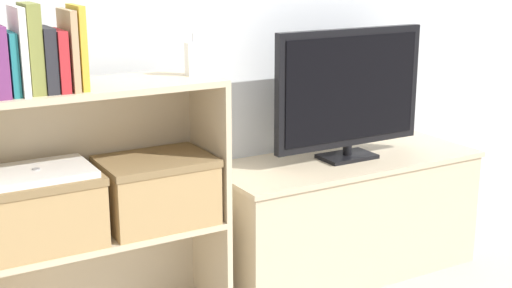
# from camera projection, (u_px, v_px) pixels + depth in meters

# --- Properties ---
(tv_stand) EXTENTS (1.10, 0.43, 0.49)m
(tv_stand) POSITION_uv_depth(u_px,v_px,m) (345.00, 215.00, 2.92)
(tv_stand) COLOR #CCB793
(tv_stand) RESTS_ON ground_plane
(tv) EXTENTS (0.67, 0.14, 0.52)m
(tv) POSITION_uv_depth(u_px,v_px,m) (349.00, 91.00, 2.78)
(tv) COLOR black
(tv) RESTS_ON tv_stand
(bookshelf_lower_tier) EXTENTS (0.81, 0.30, 0.40)m
(bookshelf_lower_tier) POSITION_uv_depth(u_px,v_px,m) (98.00, 265.00, 2.41)
(bookshelf_lower_tier) COLOR #CCB793
(bookshelf_lower_tier) RESTS_ON ground_plane
(bookshelf_upper_tier) EXTENTS (0.81, 0.30, 0.49)m
(bookshelf_upper_tier) POSITION_uv_depth(u_px,v_px,m) (90.00, 137.00, 2.30)
(bookshelf_upper_tier) COLOR #CCB793
(bookshelf_upper_tier) RESTS_ON bookshelf_lower_tier
(book_teal) EXTENTS (0.02, 0.13, 0.18)m
(book_teal) POSITION_uv_depth(u_px,v_px,m) (11.00, 64.00, 2.02)
(book_teal) COLOR #1E7075
(book_teal) RESTS_ON bookshelf_upper_tier
(book_ivory) EXTENTS (0.02, 0.15, 0.25)m
(book_ivory) POSITION_uv_depth(u_px,v_px,m) (19.00, 51.00, 2.02)
(book_ivory) COLOR silver
(book_ivory) RESTS_ON bookshelf_upper_tier
(book_olive) EXTENTS (0.04, 0.13, 0.26)m
(book_olive) POSITION_uv_depth(u_px,v_px,m) (32.00, 49.00, 2.04)
(book_olive) COLOR olive
(book_olive) RESTS_ON bookshelf_upper_tier
(book_charcoal) EXTENTS (0.04, 0.14, 0.19)m
(book_charcoal) POSITION_uv_depth(u_px,v_px,m) (46.00, 60.00, 2.07)
(book_charcoal) COLOR #232328
(book_charcoal) RESTS_ON bookshelf_upper_tier
(book_crimson) EXTENTS (0.03, 0.14, 0.18)m
(book_crimson) POSITION_uv_depth(u_px,v_px,m) (58.00, 60.00, 2.08)
(book_crimson) COLOR #B22328
(book_crimson) RESTS_ON bookshelf_upper_tier
(book_tan) EXTENTS (0.02, 0.15, 0.24)m
(book_tan) POSITION_uv_depth(u_px,v_px,m) (69.00, 50.00, 2.09)
(book_tan) COLOR tan
(book_tan) RESTS_ON bookshelf_upper_tier
(book_mustard) EXTENTS (0.02, 0.14, 0.25)m
(book_mustard) POSITION_uv_depth(u_px,v_px,m) (78.00, 47.00, 2.10)
(book_mustard) COLOR gold
(book_mustard) RESTS_ON bookshelf_upper_tier
(baby_monitor) EXTENTS (0.05, 0.04, 0.14)m
(baby_monitor) POSITION_uv_depth(u_px,v_px,m) (193.00, 59.00, 2.36)
(baby_monitor) COLOR white
(baby_monitor) RESTS_ON bookshelf_upper_tier
(storage_basket_left) EXTENTS (0.37, 0.27, 0.22)m
(storage_basket_left) POSITION_uv_depth(u_px,v_px,m) (39.00, 207.00, 2.19)
(storage_basket_left) COLOR tan
(storage_basket_left) RESTS_ON bookshelf_lower_tier
(storage_basket_right) EXTENTS (0.37, 0.27, 0.22)m
(storage_basket_right) POSITION_uv_depth(u_px,v_px,m) (157.00, 187.00, 2.38)
(storage_basket_right) COLOR tan
(storage_basket_right) RESTS_ON bookshelf_lower_tier
(laptop) EXTENTS (0.33, 0.24, 0.02)m
(laptop) POSITION_uv_depth(u_px,v_px,m) (36.00, 173.00, 2.16)
(laptop) COLOR white
(laptop) RESTS_ON storage_basket_left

